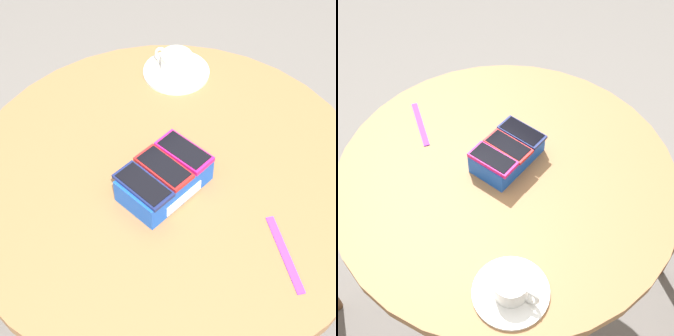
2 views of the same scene
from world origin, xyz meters
TOP-DOWN VIEW (x-y plane):
  - ground_plane at (0.00, 0.00)m, footprint 8.00×8.00m
  - round_table at (0.00, 0.00)m, footprint 0.90×0.90m
  - phone_box at (-0.03, -0.03)m, footprint 0.20×0.13m
  - phone_navy at (-0.09, -0.03)m, footprint 0.07×0.13m
  - phone_red at (-0.03, -0.02)m, footprint 0.07×0.13m
  - phone_magenta at (0.03, -0.02)m, footprint 0.07×0.13m
  - saucer at (0.23, 0.24)m, footprint 0.17×0.17m
  - coffee_cup at (0.23, 0.25)m, footprint 0.08×0.11m
  - lanyard_strap at (0.05, -0.30)m, footprint 0.09×0.17m

SIDE VIEW (x-z plane):
  - ground_plane at x=0.00m, z-range 0.00..0.00m
  - round_table at x=0.00m, z-range 0.24..0.99m
  - lanyard_strap at x=0.05m, z-range 0.75..0.75m
  - saucer at x=0.23m, z-range 0.75..0.75m
  - phone_box at x=-0.03m, z-range 0.75..0.81m
  - coffee_cup at x=0.23m, z-range 0.76..0.81m
  - phone_navy at x=-0.09m, z-range 0.81..0.82m
  - phone_red at x=-0.03m, z-range 0.81..0.82m
  - phone_magenta at x=0.03m, z-range 0.81..0.82m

